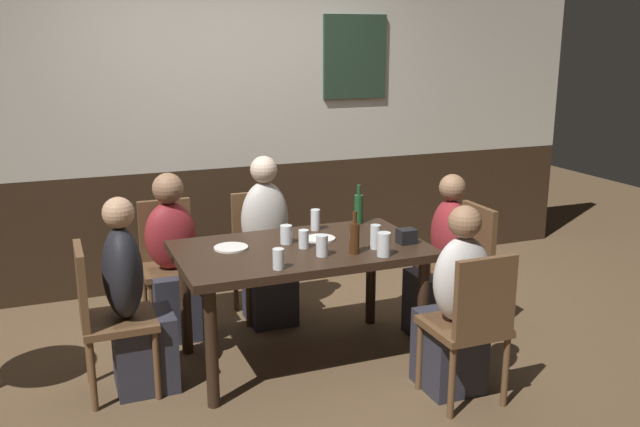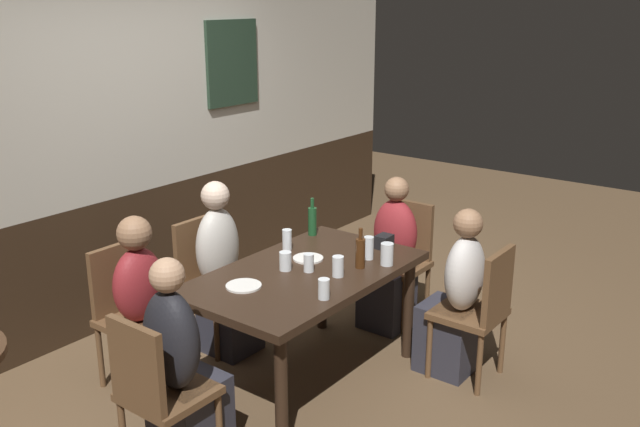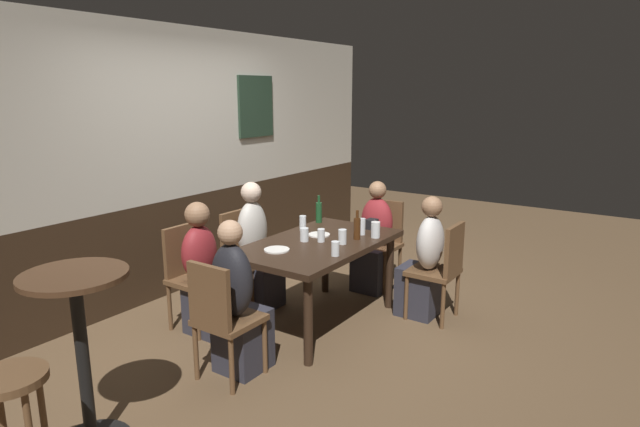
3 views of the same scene
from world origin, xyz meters
TOP-DOWN VIEW (x-y plane):
  - ground_plane at (0.00, 0.00)m, footprint 12.00×12.00m
  - wall_back at (0.01, 1.65)m, footprint 6.40×0.13m
  - dining_table at (0.00, 0.00)m, footprint 1.50×0.88m
  - chair_right_near at (0.66, -0.86)m, footprint 0.40×0.40m
  - chair_head_east at (1.17, 0.00)m, footprint 0.40×0.40m
  - chair_head_west at (-1.17, 0.00)m, footprint 0.40×0.40m
  - chair_left_far at (-0.66, 0.86)m, footprint 0.40×0.40m
  - chair_mid_far at (0.00, 0.86)m, footprint 0.40×0.40m
  - person_right_near at (0.66, -0.69)m, footprint 0.34×0.37m
  - person_head_east at (1.00, 0.00)m, footprint 0.37×0.34m
  - person_head_west at (-1.00, 0.00)m, footprint 0.37×0.34m
  - person_left_far at (-0.66, 0.69)m, footprint 0.34×0.37m
  - person_mid_far at (-0.00, 0.69)m, footprint 0.34×0.37m
  - beer_glass_half at (0.05, -0.21)m, footprint 0.07×0.07m
  - pint_glass_pale at (0.38, -0.35)m, footprint 0.08×0.08m
  - tumbler_short at (0.22, 0.32)m, footprint 0.06×0.06m
  - pint_glass_amber at (-0.06, 0.10)m, footprint 0.07×0.07m
  - pint_glass_stout at (0.01, -0.03)m, footprint 0.06×0.06m
  - tumbler_water at (0.40, -0.20)m, footprint 0.06×0.06m
  - highball_clear at (-0.26, -0.34)m, footprint 0.06×0.06m
  - beer_bottle_green at (0.55, 0.37)m, footprint 0.06×0.06m
  - beer_bottle_brown at (0.24, -0.24)m, footprint 0.06×0.06m
  - plate_white_large at (-0.40, 0.12)m, footprint 0.21×0.21m
  - plate_white_small at (0.16, 0.10)m, footprint 0.19×0.19m
  - condiment_caddy at (0.63, -0.17)m, footprint 0.11×0.09m

SIDE VIEW (x-z plane):
  - ground_plane at x=0.00m, z-range 0.00..0.00m
  - person_right_near at x=0.66m, z-range -0.09..1.01m
  - person_head_east at x=1.00m, z-range -0.09..1.02m
  - person_left_far at x=-0.66m, z-range -0.08..1.02m
  - person_head_west at x=-1.00m, z-range -0.09..1.04m
  - chair_right_near at x=0.66m, z-range 0.06..0.94m
  - chair_head_east at x=1.17m, z-range 0.06..0.94m
  - chair_head_west at x=-1.17m, z-range 0.06..0.94m
  - chair_left_far at x=-0.66m, z-range 0.06..0.94m
  - chair_mid_far at x=0.00m, z-range 0.06..0.94m
  - person_mid_far at x=0.00m, z-range -0.09..1.09m
  - dining_table at x=0.00m, z-range 0.28..1.02m
  - plate_white_large at x=-0.40m, z-range 0.74..0.75m
  - plate_white_small at x=0.16m, z-range 0.74..0.75m
  - condiment_caddy at x=0.63m, z-range 0.74..0.83m
  - pint_glass_amber at x=-0.06m, z-range 0.73..0.85m
  - pint_glass_stout at x=0.01m, z-range 0.73..0.85m
  - highball_clear at x=-0.26m, z-range 0.73..0.85m
  - beer_glass_half at x=0.05m, z-range 0.74..0.86m
  - pint_glass_pale at x=0.38m, z-range 0.73..0.87m
  - tumbler_short at x=0.22m, z-range 0.73..0.87m
  - tumbler_water at x=0.40m, z-range 0.73..0.88m
  - beer_bottle_brown at x=0.24m, z-range 0.71..0.97m
  - beer_bottle_green at x=0.55m, z-range 0.71..0.98m
  - wall_back at x=0.01m, z-range 0.00..2.60m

